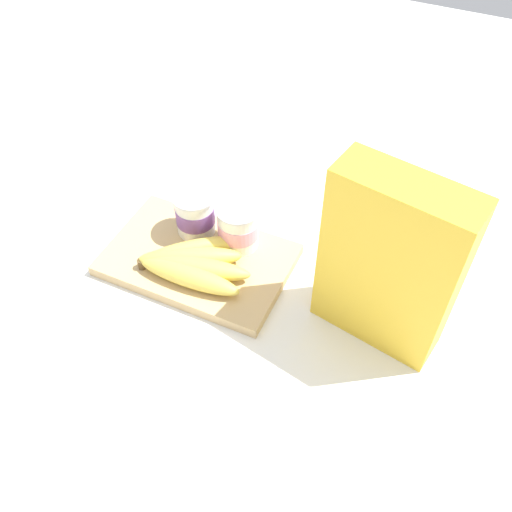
% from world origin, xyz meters
% --- Properties ---
extents(ground_plane, '(2.40, 2.40, 0.00)m').
position_xyz_m(ground_plane, '(0.00, 0.00, 0.00)').
color(ground_plane, white).
extents(cutting_board, '(0.31, 0.20, 0.02)m').
position_xyz_m(cutting_board, '(0.00, 0.00, 0.01)').
color(cutting_board, tan).
rests_on(cutting_board, ground_plane).
extents(cereal_box, '(0.20, 0.11, 0.29)m').
position_xyz_m(cereal_box, '(0.32, 0.00, 0.15)').
color(cereal_box, yellow).
rests_on(cereal_box, ground_plane).
extents(yogurt_cup_front, '(0.07, 0.07, 0.08)m').
position_xyz_m(yogurt_cup_front, '(-0.03, 0.06, 0.06)').
color(yogurt_cup_front, white).
rests_on(yogurt_cup_front, cutting_board).
extents(yogurt_cup_back, '(0.07, 0.07, 0.08)m').
position_xyz_m(yogurt_cup_back, '(0.05, 0.06, 0.06)').
color(yogurt_cup_back, white).
rests_on(yogurt_cup_back, cutting_board).
extents(banana_bunch, '(0.20, 0.15, 0.04)m').
position_xyz_m(banana_bunch, '(0.01, -0.03, 0.04)').
color(banana_bunch, '#E8CC4E').
rests_on(banana_bunch, cutting_board).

